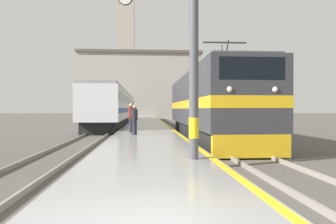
{
  "coord_description": "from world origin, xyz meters",
  "views": [
    {
      "loc": [
        -0.18,
        -3.69,
        1.78
      ],
      "look_at": [
        1.75,
        23.37,
        1.53
      ],
      "focal_mm": 35.0,
      "sensor_mm": 36.0,
      "label": 1
    }
  ],
  "objects": [
    {
      "name": "person_on_platform",
      "position": [
        -0.75,
        14.8,
        1.21
      ],
      "size": [
        0.34,
        0.34,
        1.67
      ],
      "color": "#23232D",
      "rests_on": "platform"
    },
    {
      "name": "clock_tower",
      "position": [
        -4.17,
        65.71,
        15.95
      ],
      "size": [
        4.56,
        4.56,
        30.29
      ],
      "color": "#ADA393",
      "rests_on": "ground"
    },
    {
      "name": "passenger_train",
      "position": [
        -3.36,
        34.65,
        1.98
      ],
      "size": [
        2.92,
        33.76,
        3.65
      ],
      "color": "black",
      "rests_on": "ground"
    },
    {
      "name": "catenary_mast",
      "position": [
        1.31,
        5.7,
        4.68
      ],
      "size": [
        2.57,
        0.29,
        8.76
      ],
      "color": "#4C4C51",
      "rests_on": "platform"
    },
    {
      "name": "rail_track_near",
      "position": [
        3.51,
        25.0,
        0.03
      ],
      "size": [
        2.83,
        140.0,
        0.16
      ],
      "color": "#514C47",
      "rests_on": "ground"
    },
    {
      "name": "second_waiting_passenger",
      "position": [
        -1.02,
        16.58,
        1.29
      ],
      "size": [
        0.34,
        0.34,
        1.8
      ],
      "color": "#23232D",
      "rests_on": "platform"
    },
    {
      "name": "platform",
      "position": [
        0.0,
        25.0,
        0.17
      ],
      "size": [
        3.89,
        140.0,
        0.34
      ],
      "color": "#999999",
      "rests_on": "ground"
    },
    {
      "name": "locomotive_train",
      "position": [
        3.51,
        15.06,
        1.99
      ],
      "size": [
        2.92,
        15.7,
        4.88
      ],
      "color": "black",
      "rests_on": "ground"
    },
    {
      "name": "ground_plane",
      "position": [
        0.0,
        30.0,
        0.0
      ],
      "size": [
        200.0,
        200.0,
        0.0
      ],
      "primitive_type": "plane",
      "color": "#514C47"
    },
    {
      "name": "station_building",
      "position": [
        -1.04,
        58.4,
        6.19
      ],
      "size": [
        22.67,
        7.78,
        12.32
      ],
      "color": "#A8A399",
      "rests_on": "ground"
    },
    {
      "name": "rail_track_far",
      "position": [
        -3.36,
        25.0,
        0.03
      ],
      "size": [
        2.83,
        140.0,
        0.16
      ],
      "color": "#514C47",
      "rests_on": "ground"
    }
  ]
}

